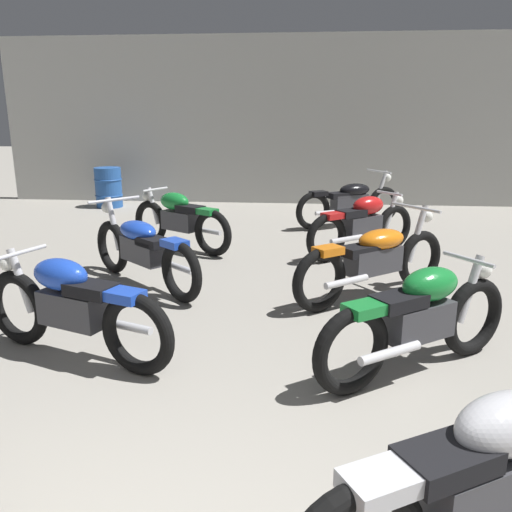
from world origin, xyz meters
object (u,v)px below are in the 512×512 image
(motorcycle_right_row_0, at_px, (484,481))
(motorcycle_right_row_2, at_px, (375,259))
(motorcycle_left_row_1, at_px, (72,306))
(motorcycle_right_row_3, at_px, (363,224))
(motorcycle_left_row_2, at_px, (143,249))
(motorcycle_left_row_3, at_px, (180,219))
(motorcycle_right_row_4, at_px, (350,201))
(oil_drum, at_px, (109,187))
(motorcycle_right_row_1, at_px, (419,318))

(motorcycle_right_row_0, height_order, motorcycle_right_row_2, motorcycle_right_row_2)
(motorcycle_right_row_0, relative_size, motorcycle_right_row_2, 0.99)
(motorcycle_right_row_0, bearing_deg, motorcycle_left_row_1, 144.93)
(motorcycle_left_row_1, distance_m, motorcycle_right_row_3, 4.45)
(motorcycle_left_row_2, relative_size, motorcycle_left_row_3, 0.98)
(motorcycle_right_row_2, relative_size, motorcycle_right_row_4, 0.92)
(motorcycle_left_row_2, height_order, motorcycle_right_row_0, motorcycle_left_row_2)
(motorcycle_right_row_3, distance_m, oil_drum, 6.18)
(motorcycle_left_row_2, bearing_deg, motorcycle_left_row_1, -90.16)
(motorcycle_right_row_1, distance_m, motorcycle_right_row_4, 5.55)
(motorcycle_left_row_1, height_order, motorcycle_left_row_3, same)
(oil_drum, bearing_deg, motorcycle_right_row_2, -47.10)
(motorcycle_right_row_1, relative_size, oil_drum, 1.97)
(motorcycle_right_row_2, distance_m, motorcycle_right_row_4, 3.83)
(motorcycle_right_row_3, bearing_deg, motorcycle_right_row_2, -91.71)
(motorcycle_right_row_1, relative_size, motorcycle_right_row_4, 0.87)
(motorcycle_left_row_2, relative_size, motorcycle_right_row_0, 0.96)
(motorcycle_right_row_4, bearing_deg, motorcycle_right_row_0, -90.09)
(motorcycle_left_row_2, height_order, motorcycle_right_row_3, motorcycle_left_row_2)
(motorcycle_right_row_1, xyz_separation_m, motorcycle_right_row_3, (-0.07, 3.53, 0.00))
(motorcycle_left_row_3, distance_m, motorcycle_right_row_0, 6.12)
(motorcycle_right_row_1, bearing_deg, motorcycle_right_row_3, 91.21)
(motorcycle_right_row_3, xyz_separation_m, oil_drum, (-5.05, 3.56, -0.03))
(motorcycle_left_row_2, distance_m, motorcycle_left_row_3, 1.74)
(motorcycle_right_row_0, xyz_separation_m, motorcycle_right_row_2, (-0.02, 3.59, -0.01))
(motorcycle_left_row_3, distance_m, oil_drum, 4.19)
(motorcycle_right_row_4, relative_size, oil_drum, 2.27)
(motorcycle_left_row_1, xyz_separation_m, motorcycle_right_row_4, (2.68, 5.55, -0.01))
(motorcycle_right_row_0, distance_m, oil_drum, 10.28)
(motorcycle_right_row_4, bearing_deg, motorcycle_left_row_1, -115.74)
(motorcycle_left_row_2, height_order, motorcycle_right_row_1, motorcycle_left_row_2)
(motorcycle_left_row_3, bearing_deg, oil_drum, 124.62)
(motorcycle_right_row_0, bearing_deg, oil_drum, 119.25)
(motorcycle_left_row_1, distance_m, oil_drum, 7.48)
(motorcycle_left_row_3, bearing_deg, motorcycle_left_row_2, -90.70)
(motorcycle_left_row_3, height_order, motorcycle_right_row_4, motorcycle_right_row_4)
(motorcycle_left_row_3, height_order, motorcycle_right_row_2, motorcycle_right_row_2)
(motorcycle_left_row_1, xyz_separation_m, motorcycle_left_row_2, (0.01, 1.90, -0.01))
(motorcycle_left_row_2, bearing_deg, motorcycle_right_row_1, -34.49)
(motorcycle_right_row_0, xyz_separation_m, oil_drum, (-5.02, 8.97, -0.03))
(motorcycle_left_row_1, xyz_separation_m, motorcycle_left_row_3, (0.03, 3.65, 0.00))
(motorcycle_right_row_3, height_order, oil_drum, motorcycle_right_row_3)
(motorcycle_left_row_2, height_order, motorcycle_right_row_2, same)
(motorcycle_left_row_2, distance_m, motorcycle_right_row_2, 2.64)
(motorcycle_left_row_2, height_order, motorcycle_left_row_3, motorcycle_left_row_2)
(motorcycle_right_row_0, bearing_deg, motorcycle_left_row_3, 115.56)
(motorcycle_left_row_2, relative_size, motorcycle_right_row_3, 1.05)
(motorcycle_left_row_1, height_order, oil_drum, motorcycle_left_row_1)
(motorcycle_left_row_3, relative_size, motorcycle_right_row_1, 1.03)
(motorcycle_left_row_2, height_order, oil_drum, motorcycle_left_row_2)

